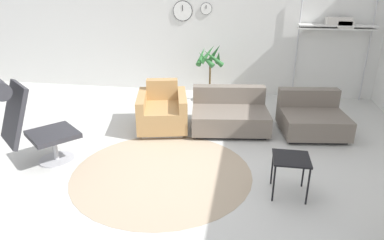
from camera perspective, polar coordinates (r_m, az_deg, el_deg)
The scene contains 10 objects.
ground_plane at distance 4.42m, azimuth -1.35°, elevation -7.06°, with size 12.00×12.00×0.00m, color silver.
wall_back at distance 7.06m, azimuth 3.65°, elevation 15.76°, with size 12.00×0.09×2.80m.
round_rug at distance 4.21m, azimuth -5.01°, elevation -8.68°, with size 2.17×2.17×0.01m.
lounge_chair at distance 4.48m, azimuth -26.08°, elevation 0.53°, with size 0.97×1.01×1.17m.
armchair_red at distance 5.36m, azimuth -4.95°, elevation 1.33°, with size 0.92×1.03×0.71m.
couch_low at distance 5.37m, azimuth 6.26°, elevation 0.83°, with size 1.26×1.03×0.61m.
couch_second at distance 5.50m, azimuth 19.31°, elevation 0.19°, with size 1.03×1.00×0.61m.
side_table at distance 3.77m, azimuth 16.17°, elevation -6.77°, with size 0.38×0.38×0.44m.
potted_plant at distance 6.56m, azimuth 2.99°, elevation 7.37°, with size 0.54×0.53×1.11m.
shelf_unit at distance 6.97m, azimuth 23.24°, elevation 14.17°, with size 1.35×0.28×2.01m.
Camera 1 is at (0.76, -3.80, 2.13)m, focal length 32.00 mm.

